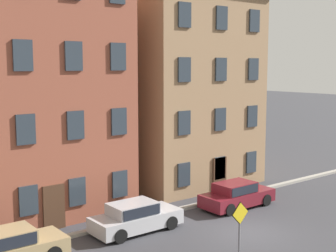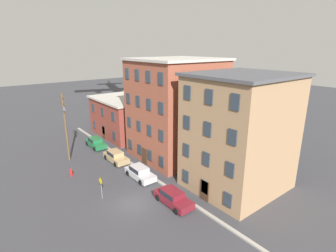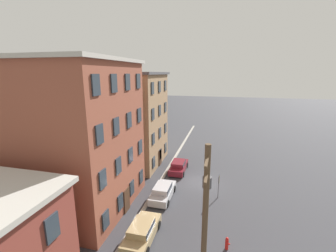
{
  "view_description": "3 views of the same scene",
  "coord_description": "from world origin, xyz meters",
  "px_view_note": "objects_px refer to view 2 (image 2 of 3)",
  "views": [
    {
      "loc": [
        -16.15,
        -14.58,
        7.86
      ],
      "look_at": [
        -0.73,
        5.16,
        4.62
      ],
      "focal_mm": 50.0,
      "sensor_mm": 36.0,
      "label": 1
    },
    {
      "loc": [
        20.07,
        -11.35,
        15.05
      ],
      "look_at": [
        0.52,
        3.94,
        7.49
      ],
      "focal_mm": 28.0,
      "sensor_mm": 36.0,
      "label": 2
    },
    {
      "loc": [
        -23.97,
        -2.19,
        12.39
      ],
      "look_at": [
        -0.26,
        3.77,
        6.61
      ],
      "focal_mm": 24.0,
      "sensor_mm": 36.0,
      "label": 3
    }
  ],
  "objects_px": {
    "car_silver": "(140,172)",
    "car_maroon": "(173,197)",
    "car_green": "(96,142)",
    "fire_hydrant": "(71,172)",
    "utility_pole": "(65,124)",
    "caution_sign": "(101,184)",
    "car_tan": "(116,156)"
  },
  "relations": [
    {
      "from": "car_maroon",
      "to": "utility_pole",
      "type": "xyz_separation_m",
      "value": [
        -16.87,
        -4.67,
        4.51
      ]
    },
    {
      "from": "car_silver",
      "to": "caution_sign",
      "type": "height_order",
      "value": "caution_sign"
    },
    {
      "from": "car_green",
      "to": "caution_sign",
      "type": "distance_m",
      "value": 15.28
    },
    {
      "from": "car_silver",
      "to": "caution_sign",
      "type": "bearing_deg",
      "value": -75.88
    },
    {
      "from": "car_maroon",
      "to": "fire_hydrant",
      "type": "bearing_deg",
      "value": -153.62
    },
    {
      "from": "car_silver",
      "to": "car_maroon",
      "type": "height_order",
      "value": "same"
    },
    {
      "from": "car_green",
      "to": "fire_hydrant",
      "type": "bearing_deg",
      "value": -40.3
    },
    {
      "from": "car_maroon",
      "to": "car_silver",
      "type": "bearing_deg",
      "value": 177.5
    },
    {
      "from": "utility_pole",
      "to": "car_green",
      "type": "bearing_deg",
      "value": 117.89
    },
    {
      "from": "utility_pole",
      "to": "car_silver",
      "type": "bearing_deg",
      "value": 25.78
    },
    {
      "from": "caution_sign",
      "to": "utility_pole",
      "type": "height_order",
      "value": "utility_pole"
    },
    {
      "from": "caution_sign",
      "to": "car_silver",
      "type": "bearing_deg",
      "value": 104.12
    },
    {
      "from": "car_maroon",
      "to": "utility_pole",
      "type": "bearing_deg",
      "value": -164.54
    },
    {
      "from": "car_tan",
      "to": "fire_hydrant",
      "type": "height_order",
      "value": "car_tan"
    },
    {
      "from": "fire_hydrant",
      "to": "caution_sign",
      "type": "bearing_deg",
      "value": 6.85
    },
    {
      "from": "car_tan",
      "to": "caution_sign",
      "type": "distance_m",
      "value": 9.26
    },
    {
      "from": "car_tan",
      "to": "caution_sign",
      "type": "xyz_separation_m",
      "value": [
        7.45,
        -5.43,
        0.91
      ]
    },
    {
      "from": "car_maroon",
      "to": "utility_pole",
      "type": "distance_m",
      "value": 18.07
    },
    {
      "from": "car_green",
      "to": "utility_pole",
      "type": "xyz_separation_m",
      "value": [
        2.61,
        -4.94,
        4.51
      ]
    },
    {
      "from": "fire_hydrant",
      "to": "car_silver",
      "type": "bearing_deg",
      "value": 48.94
    },
    {
      "from": "car_green",
      "to": "car_maroon",
      "type": "bearing_deg",
      "value": -0.81
    },
    {
      "from": "caution_sign",
      "to": "utility_pole",
      "type": "bearing_deg",
      "value": 177.5
    },
    {
      "from": "caution_sign",
      "to": "fire_hydrant",
      "type": "bearing_deg",
      "value": -173.15
    },
    {
      "from": "utility_pole",
      "to": "caution_sign",
      "type": "bearing_deg",
      "value": -2.5
    },
    {
      "from": "car_green",
      "to": "fire_hydrant",
      "type": "distance_m",
      "value": 9.7
    },
    {
      "from": "car_silver",
      "to": "utility_pole",
      "type": "relative_size",
      "value": 0.47
    },
    {
      "from": "car_maroon",
      "to": "utility_pole",
      "type": "relative_size",
      "value": 0.47
    },
    {
      "from": "car_tan",
      "to": "car_maroon",
      "type": "height_order",
      "value": "same"
    },
    {
      "from": "car_silver",
      "to": "utility_pole",
      "type": "height_order",
      "value": "utility_pole"
    },
    {
      "from": "car_green",
      "to": "fire_hydrant",
      "type": "relative_size",
      "value": 4.58
    },
    {
      "from": "car_silver",
      "to": "car_maroon",
      "type": "relative_size",
      "value": 1.0
    },
    {
      "from": "caution_sign",
      "to": "fire_hydrant",
      "type": "relative_size",
      "value": 2.59
    }
  ]
}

